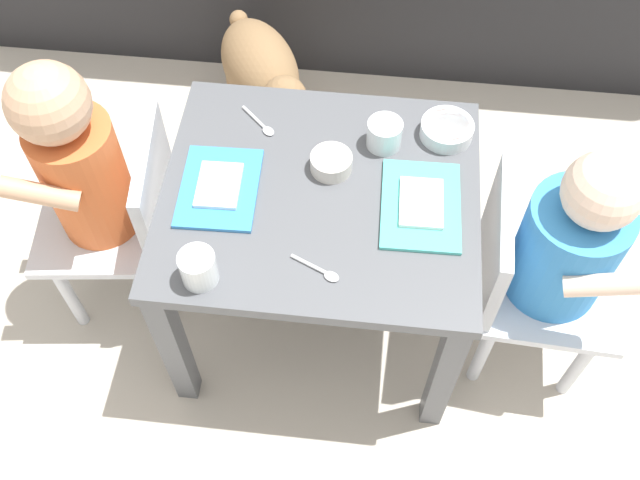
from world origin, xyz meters
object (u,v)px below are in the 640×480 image
Objects in this scene: dog at (263,72)px; water_cup_left at (384,135)px; water_cup_right at (199,269)px; food_tray_right at (421,205)px; veggie_bowl_near at (331,162)px; seated_child_left at (88,173)px; seated_child_right at (562,248)px; spoon_by_left_tray at (319,270)px; dining_table at (320,218)px; cereal_bowl_right_side at (447,129)px; food_tray_left at (219,187)px; spoon_by_right_tray at (261,124)px.

dog is 5.82× the size of water_cup_left.
food_tray_right is at bearing 27.61° from water_cup_right.
veggie_bowl_near is at bearing 53.36° from water_cup_right.
seated_child_right is at bearing -3.49° from seated_child_left.
food_tray_right is 0.19m from veggie_bowl_near.
dog is 0.82m from water_cup_right.
dining_table is at bearing 95.74° from spoon_by_left_tray.
spoon_by_left_tray is at bearing -89.38° from veggie_bowl_near.
seated_child_right reaches higher than water_cup_left.
food_tray_right is 0.19m from cereal_bowl_right_side.
spoon_by_right_tray is at bearing 72.91° from food_tray_left.
water_cup_right reaches higher than dog.
seated_child_left is 0.71m from cereal_bowl_right_side.
dining_table is at bearing -48.82° from spoon_by_right_tray.
water_cup_left reaches higher than cereal_bowl_right_side.
seated_child_right is 8.06× the size of spoon_by_right_tray.
food_tray_right is 0.17m from water_cup_left.
dog is 4.17× the size of spoon_by_left_tray.
dining_table is at bearing -2.68° from seated_child_left.
water_cup_right reaches higher than spoon_by_right_tray.
food_tray_left reaches higher than spoon_by_right_tray.
seated_child_right reaches higher than food_tray_left.
food_tray_left is 0.38m from food_tray_right.
seated_child_right is 0.28m from food_tray_right.
dining_table is 0.21m from food_tray_left.
food_tray_right is at bearing 0.00° from food_tray_left.
water_cup_right reaches higher than water_cup_left.
cereal_bowl_right_side is (0.41, 0.38, -0.01)m from water_cup_right.
spoon_by_right_tray is (-0.15, 0.10, -0.02)m from veggie_bowl_near.
water_cup_right is at bearing -164.92° from seated_child_right.
water_cup_left is 0.12m from veggie_bowl_near.
dining_table is 0.46m from seated_child_left.
food_tray_right is at bearing -27.54° from spoon_by_right_tray.
water_cup_left is 0.86× the size of spoon_by_right_tray.
seated_child_left reaches higher than dining_table.
water_cup_right is 0.68× the size of spoon_by_left_tray.
food_tray_left is 0.22m from veggie_bowl_near.
spoon_by_right_tray is at bearing 82.53° from water_cup_right.
water_cup_left is at bearing -163.70° from cereal_bowl_right_side.
spoon_by_right_tray reaches higher than dog.
spoon_by_left_tray reaches higher than dining_table.
water_cup_right is (0.28, -0.23, 0.06)m from seated_child_left.
dining_table is at bearing -69.37° from dog.
food_tray_left reaches higher than spoon_by_left_tray.
water_cup_left is (0.57, 0.11, 0.06)m from seated_child_left.
food_tray_left and food_tray_right have the same top height.
seated_child_left reaches higher than spoon_by_left_tray.
veggie_bowl_near reaches higher than dining_table.
water_cup_right is 0.62× the size of cereal_bowl_right_side.
food_tray_right is at bearing -4.10° from dining_table.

